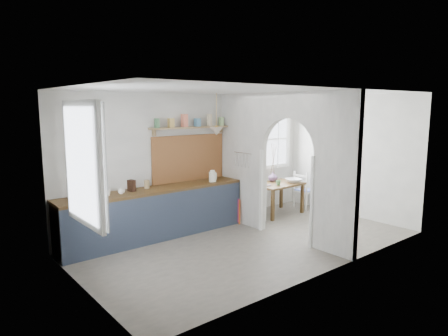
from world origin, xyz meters
TOP-DOWN VIEW (x-y plane):
  - floor at (0.00, 0.00)m, footprint 5.80×3.20m
  - ceiling at (0.00, 0.00)m, footprint 5.80×3.20m
  - walls at (0.00, 0.00)m, footprint 5.81×3.21m
  - partition at (0.70, 0.06)m, footprint 0.12×3.20m
  - kitchen_window at (-2.87, 0.00)m, footprint 0.10×1.16m
  - nook_window at (1.80, 1.56)m, footprint 1.76×0.10m
  - counter at (-1.13, 1.33)m, footprint 3.50×0.60m
  - sink at (-2.43, 1.30)m, footprint 0.40×0.40m
  - backsplash at (-0.20, 1.58)m, footprint 1.65×0.03m
  - shelf at (-0.20, 1.49)m, footprint 1.75×0.20m
  - pendant_lamp at (0.15, 1.15)m, footprint 0.26×0.26m
  - utensil_rail at (0.61, 0.90)m, footprint 0.02×0.50m
  - dining_table at (1.75, 1.02)m, footprint 1.12×0.77m
  - chair_left at (0.94, 0.94)m, footprint 0.44×0.44m
  - chair_right at (2.61, 0.95)m, footprint 0.40×0.40m
  - kettle at (0.08, 1.19)m, footprint 0.21×0.18m
  - mug_a at (-2.02, 1.28)m, footprint 0.13×0.13m
  - mug_b at (-1.77, 1.29)m, footprint 0.14×0.14m
  - knife_block at (-1.55, 1.36)m, footprint 0.12×0.14m
  - jar at (-1.23, 1.40)m, footprint 0.12×0.12m
  - towel_magenta at (0.58, 0.99)m, footprint 0.02×0.03m
  - towel_orange at (0.58, 0.96)m, footprint 0.02×0.03m
  - bowl at (2.10, 0.87)m, footprint 0.43×0.43m
  - table_cup at (1.60, 0.87)m, footprint 0.12×0.12m
  - plate at (1.38, 1.00)m, footprint 0.19×0.19m
  - vase at (1.84, 1.25)m, footprint 0.27×0.27m

SIDE VIEW (x-z plane):
  - floor at x=0.00m, z-range -0.01..0.01m
  - towel_orange at x=0.58m, z-range -0.01..0.51m
  - towel_magenta at x=0.58m, z-range 0.03..0.52m
  - dining_table at x=1.75m, z-range 0.00..0.69m
  - chair_left at x=0.94m, z-range 0.00..0.85m
  - chair_right at x=2.61m, z-range 0.00..0.87m
  - counter at x=-1.13m, z-range 0.01..0.91m
  - plate at x=1.38m, z-range 0.69..0.70m
  - bowl at x=2.10m, z-range 0.69..0.77m
  - table_cup at x=1.60m, z-range 0.69..0.79m
  - vase at x=1.84m, z-range 0.69..0.91m
  - sink at x=-2.43m, z-range 0.88..0.90m
  - mug_b at x=-1.77m, z-range 0.90..1.00m
  - mug_a at x=-2.02m, z-range 0.90..1.01m
  - jar at x=-1.23m, z-range 0.90..1.05m
  - knife_block at x=-1.55m, z-range 0.90..1.10m
  - kettle at x=0.08m, z-range 0.90..1.12m
  - walls at x=0.00m, z-range 0.00..2.60m
  - backsplash at x=-0.20m, z-range 0.90..1.80m
  - utensil_rail at x=0.61m, z-range 1.44..1.46m
  - partition at x=0.70m, z-range 0.15..2.75m
  - nook_window at x=1.80m, z-range 0.95..2.25m
  - kitchen_window at x=-2.87m, z-range 0.90..2.40m
  - pendant_lamp at x=0.15m, z-range 1.80..1.96m
  - shelf at x=-0.20m, z-range 1.89..2.10m
  - ceiling at x=0.00m, z-range 2.60..2.60m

